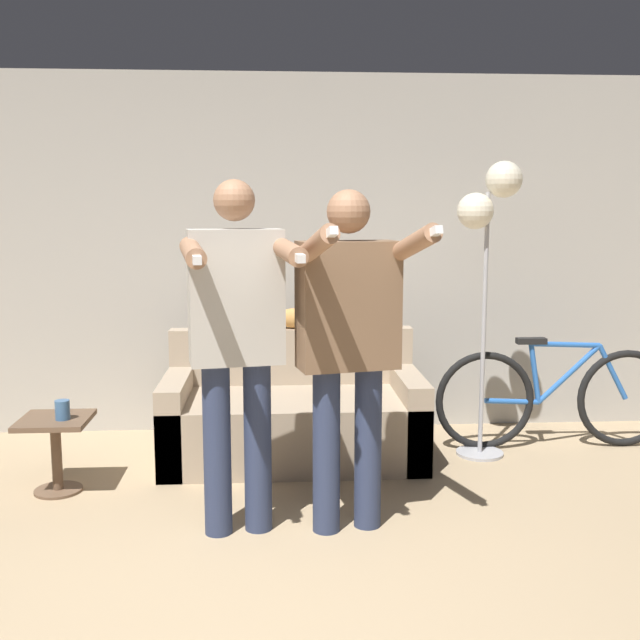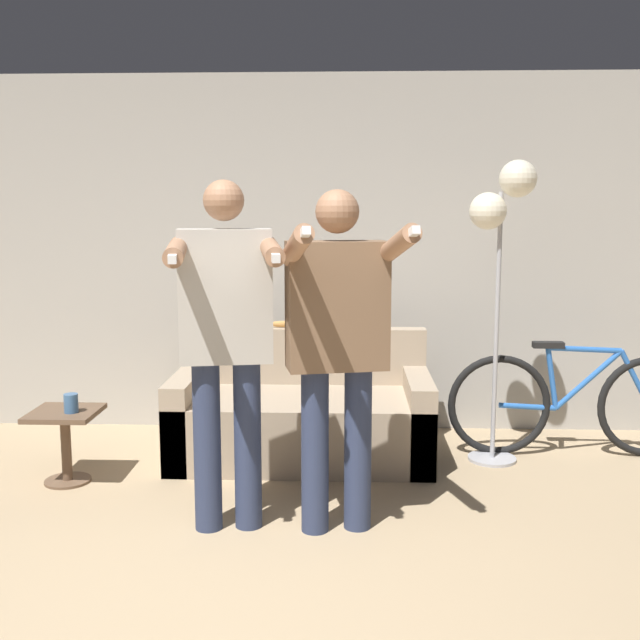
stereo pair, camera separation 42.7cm
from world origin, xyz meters
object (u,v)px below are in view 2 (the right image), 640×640
at_px(cat, 315,317).
at_px(side_table, 65,432).
at_px(person_left, 225,331).
at_px(couch, 302,417).
at_px(cup, 71,403).
at_px(bicycle, 574,404).
at_px(person_right, 338,335).
at_px(floor_lamp, 502,221).

bearing_deg(cat, side_table, -149.66).
bearing_deg(person_left, side_table, 140.30).
relative_size(couch, cup, 14.94).
relative_size(person_left, bicycle, 1.07).
xyz_separation_m(person_left, side_table, (-1.08, 0.62, -0.72)).
height_order(side_table, bicycle, bicycle).
relative_size(person_right, bicycle, 1.04).
xyz_separation_m(side_table, bicycle, (3.20, 0.62, 0.04)).
distance_m(person_left, bicycle, 2.55).
bearing_deg(bicycle, cup, -168.24).
xyz_separation_m(cat, side_table, (-1.47, -0.86, -0.58)).
xyz_separation_m(person_left, cat, (0.38, 1.48, -0.14)).
bearing_deg(floor_lamp, side_table, -169.35).
height_order(couch, floor_lamp, floor_lamp).
distance_m(cat, cup, 1.71).
bearing_deg(person_right, person_left, 168.15).
bearing_deg(couch, person_right, -77.88).
bearing_deg(side_table, couch, 20.99).
relative_size(person_right, cat, 3.23).
bearing_deg(bicycle, cat, 172.09).
xyz_separation_m(couch, cup, (-1.34, -0.57, 0.23)).
height_order(cat, floor_lamp, floor_lamp).
height_order(person_right, bicycle, person_right).
bearing_deg(side_table, floor_lamp, 10.65).
height_order(couch, person_right, person_right).
bearing_deg(floor_lamp, bicycle, 12.27).
xyz_separation_m(person_left, bicycle, (2.12, 1.24, -0.68)).
xyz_separation_m(floor_lamp, bicycle, (0.54, 0.12, -1.21)).
bearing_deg(cat, couch, -102.72).
distance_m(person_left, cup, 1.30).
relative_size(person_left, cup, 15.84).
height_order(couch, side_table, couch).
bearing_deg(floor_lamp, person_left, -144.45).
relative_size(floor_lamp, side_table, 4.37).
bearing_deg(person_right, bicycle, 26.59).
bearing_deg(floor_lamp, couch, 178.41).
distance_m(person_right, side_table, 1.89).
bearing_deg(cat, person_left, -104.49).
relative_size(floor_lamp, cup, 17.27).
bearing_deg(bicycle, couch, -177.37).
relative_size(couch, person_right, 0.97).
relative_size(couch, cat, 3.13).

